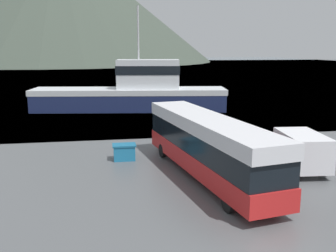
% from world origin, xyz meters
% --- Properties ---
extents(water_surface, '(240.00, 240.00, 0.00)m').
position_xyz_m(water_surface, '(0.00, 139.14, 0.00)').
color(water_surface, slate).
rests_on(water_surface, ground).
extents(hill_backdrop, '(154.04, 154.04, 61.17)m').
position_xyz_m(hill_backdrop, '(-26.78, 195.93, 30.59)').
color(hill_backdrop, '#3D473D').
rests_on(hill_backdrop, ground).
extents(tour_bus, '(4.71, 13.18, 3.44)m').
position_xyz_m(tour_bus, '(0.47, 9.56, 1.92)').
color(tour_bus, red).
rests_on(tour_bus, ground).
extents(delivery_van, '(2.59, 5.62, 2.28)m').
position_xyz_m(delivery_van, '(6.30, 10.14, 1.21)').
color(delivery_van, silver).
rests_on(delivery_van, ground).
extents(fishing_boat, '(22.67, 7.42, 11.77)m').
position_xyz_m(fishing_boat, '(-1.85, 33.39, 2.13)').
color(fishing_boat, '#19234C').
rests_on(fishing_boat, water_surface).
extents(storage_bin, '(1.51, 0.99, 1.05)m').
position_xyz_m(storage_bin, '(-3.96, 13.58, 0.53)').
color(storage_bin, teal).
rests_on(storage_bin, ground).
extents(mooring_bollard, '(0.32, 0.32, 0.72)m').
position_xyz_m(mooring_bollard, '(8.60, 17.35, 0.39)').
color(mooring_bollard, '#B29919').
rests_on(mooring_bollard, ground).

